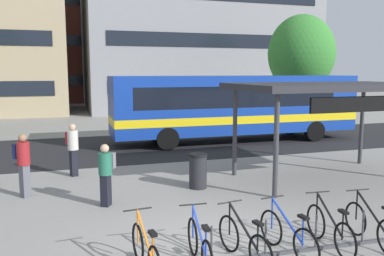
{
  "coord_description": "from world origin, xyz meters",
  "views": [
    {
      "loc": [
        -2.64,
        -7.0,
        3.4
      ],
      "look_at": [
        1.02,
        4.64,
        1.69
      ],
      "focal_mm": 37.65,
      "sensor_mm": 36.0,
      "label": 1
    }
  ],
  "objects_px": {
    "city_bus": "(237,105)",
    "commuter_grey_pack_0": "(106,170)",
    "parked_bicycle_blue_1": "(200,246)",
    "trash_bin": "(198,171)",
    "parked_bicycle_black_4": "(330,229)",
    "parked_bicycle_black_5": "(372,226)",
    "parked_bicycle_blue_3": "(288,236)",
    "commuter_navy_pack_1": "(23,161)",
    "street_tree_0": "(301,54)",
    "commuter_red_pack_4": "(73,146)",
    "parked_bicycle_orange_0": "(146,253)",
    "transit_shelter": "(329,89)",
    "parked_bicycle_black_2": "(244,242)"
  },
  "relations": [
    {
      "from": "city_bus",
      "to": "commuter_grey_pack_0",
      "type": "bearing_deg",
      "value": -132.0
    },
    {
      "from": "parked_bicycle_blue_1",
      "to": "trash_bin",
      "type": "distance_m",
      "value": 4.87
    },
    {
      "from": "parked_bicycle_black_4",
      "to": "parked_bicycle_black_5",
      "type": "relative_size",
      "value": 1.0
    },
    {
      "from": "parked_bicycle_blue_3",
      "to": "commuter_navy_pack_1",
      "type": "xyz_separation_m",
      "value": [
        -5.0,
        5.3,
        0.62
      ]
    },
    {
      "from": "parked_bicycle_blue_1",
      "to": "commuter_navy_pack_1",
      "type": "distance_m",
      "value": 6.23
    },
    {
      "from": "commuter_navy_pack_1",
      "to": "street_tree_0",
      "type": "height_order",
      "value": "street_tree_0"
    },
    {
      "from": "parked_bicycle_black_4",
      "to": "commuter_red_pack_4",
      "type": "distance_m",
      "value": 8.58
    },
    {
      "from": "commuter_grey_pack_0",
      "to": "parked_bicycle_blue_3",
      "type": "bearing_deg",
      "value": 67.9
    },
    {
      "from": "parked_bicycle_black_5",
      "to": "commuter_red_pack_4",
      "type": "relative_size",
      "value": 1.0
    },
    {
      "from": "parked_bicycle_orange_0",
      "to": "commuter_navy_pack_1",
      "type": "distance_m",
      "value": 5.75
    },
    {
      "from": "parked_bicycle_blue_1",
      "to": "parked_bicycle_black_4",
      "type": "xyz_separation_m",
      "value": [
        2.64,
        -0.03,
        0.0
      ]
    },
    {
      "from": "commuter_grey_pack_0",
      "to": "parked_bicycle_black_4",
      "type": "bearing_deg",
      "value": 75.84
    },
    {
      "from": "parked_bicycle_blue_1",
      "to": "parked_bicycle_black_5",
      "type": "height_order",
      "value": "same"
    },
    {
      "from": "city_bus",
      "to": "commuter_navy_pack_1",
      "type": "xyz_separation_m",
      "value": [
        -9.13,
        -6.43,
        -0.77
      ]
    },
    {
      "from": "commuter_navy_pack_1",
      "to": "street_tree_0",
      "type": "distance_m",
      "value": 20.38
    },
    {
      "from": "parked_bicycle_blue_3",
      "to": "commuter_grey_pack_0",
      "type": "relative_size",
      "value": 1.07
    },
    {
      "from": "parked_bicycle_black_5",
      "to": "trash_bin",
      "type": "bearing_deg",
      "value": 27.21
    },
    {
      "from": "transit_shelter",
      "to": "commuter_navy_pack_1",
      "type": "height_order",
      "value": "transit_shelter"
    },
    {
      "from": "street_tree_0",
      "to": "transit_shelter",
      "type": "bearing_deg",
      "value": -119.04
    },
    {
      "from": "parked_bicycle_black_5",
      "to": "transit_shelter",
      "type": "distance_m",
      "value": 5.68
    },
    {
      "from": "commuter_red_pack_4",
      "to": "street_tree_0",
      "type": "height_order",
      "value": "street_tree_0"
    },
    {
      "from": "parked_bicycle_black_2",
      "to": "parked_bicycle_black_5",
      "type": "bearing_deg",
      "value": -100.63
    },
    {
      "from": "transit_shelter",
      "to": "parked_bicycle_black_4",
      "type": "bearing_deg",
      "value": -126.71
    },
    {
      "from": "parked_bicycle_blue_3",
      "to": "commuter_red_pack_4",
      "type": "distance_m",
      "value": 8.14
    },
    {
      "from": "commuter_red_pack_4",
      "to": "trash_bin",
      "type": "bearing_deg",
      "value": 35.87
    },
    {
      "from": "parked_bicycle_blue_3",
      "to": "transit_shelter",
      "type": "relative_size",
      "value": 0.28
    },
    {
      "from": "parked_bicycle_black_4",
      "to": "trash_bin",
      "type": "relative_size",
      "value": 1.67
    },
    {
      "from": "commuter_red_pack_4",
      "to": "street_tree_0",
      "type": "distance_m",
      "value": 18.22
    },
    {
      "from": "city_bus",
      "to": "trash_bin",
      "type": "distance_m",
      "value": 8.37
    },
    {
      "from": "parked_bicycle_orange_0",
      "to": "parked_bicycle_black_5",
      "type": "xyz_separation_m",
      "value": [
        4.46,
        -0.19,
        0.0
      ]
    },
    {
      "from": "parked_bicycle_black_2",
      "to": "street_tree_0",
      "type": "relative_size",
      "value": 0.24
    },
    {
      "from": "parked_bicycle_black_5",
      "to": "transit_shelter",
      "type": "bearing_deg",
      "value": -21.54
    },
    {
      "from": "parked_bicycle_black_2",
      "to": "commuter_grey_pack_0",
      "type": "xyz_separation_m",
      "value": [
        -2.03,
        3.91,
        0.54
      ]
    },
    {
      "from": "parked_bicycle_blue_1",
      "to": "trash_bin",
      "type": "height_order",
      "value": "trash_bin"
    },
    {
      "from": "parked_bicycle_orange_0",
      "to": "transit_shelter",
      "type": "height_order",
      "value": "transit_shelter"
    },
    {
      "from": "city_bus",
      "to": "parked_bicycle_blue_1",
      "type": "distance_m",
      "value": 13.13
    },
    {
      "from": "city_bus",
      "to": "commuter_grey_pack_0",
      "type": "height_order",
      "value": "city_bus"
    },
    {
      "from": "parked_bicycle_orange_0",
      "to": "commuter_red_pack_4",
      "type": "relative_size",
      "value": 0.99
    },
    {
      "from": "parked_bicycle_blue_1",
      "to": "trash_bin",
      "type": "bearing_deg",
      "value": -13.96
    },
    {
      "from": "parked_bicycle_blue_3",
      "to": "parked_bicycle_black_4",
      "type": "distance_m",
      "value": 0.93
    },
    {
      "from": "commuter_grey_pack_0",
      "to": "parked_bicycle_blue_1",
      "type": "bearing_deg",
      "value": 48.55
    },
    {
      "from": "parked_bicycle_black_2",
      "to": "parked_bicycle_blue_3",
      "type": "height_order",
      "value": "same"
    },
    {
      "from": "parked_bicycle_blue_3",
      "to": "street_tree_0",
      "type": "relative_size",
      "value": 0.24
    },
    {
      "from": "parked_bicycle_blue_1",
      "to": "commuter_navy_pack_1",
      "type": "height_order",
      "value": "commuter_navy_pack_1"
    },
    {
      "from": "transit_shelter",
      "to": "commuter_grey_pack_0",
      "type": "distance_m",
      "value": 7.26
    },
    {
      "from": "parked_bicycle_black_5",
      "to": "commuter_grey_pack_0",
      "type": "bearing_deg",
      "value": 54.17
    },
    {
      "from": "transit_shelter",
      "to": "city_bus",
      "type": "bearing_deg",
      "value": 87.31
    },
    {
      "from": "parked_bicycle_black_2",
      "to": "transit_shelter",
      "type": "height_order",
      "value": "transit_shelter"
    },
    {
      "from": "parked_bicycle_black_5",
      "to": "commuter_navy_pack_1",
      "type": "relative_size",
      "value": 0.99
    },
    {
      "from": "parked_bicycle_black_4",
      "to": "transit_shelter",
      "type": "distance_m",
      "value": 5.99
    }
  ]
}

